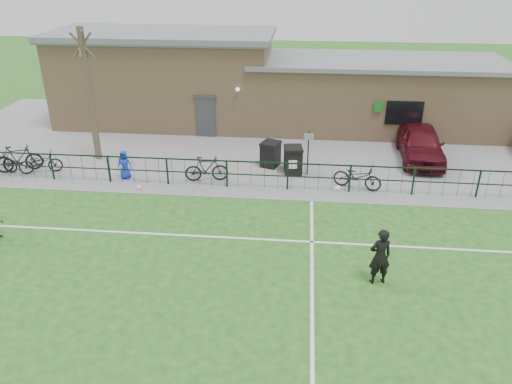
# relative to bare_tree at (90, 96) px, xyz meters

# --- Properties ---
(ground) EXTENTS (90.00, 90.00, 0.00)m
(ground) POSITION_rel_bare_tree_xyz_m (8.00, -10.50, -3.00)
(ground) COLOR #1F5017
(ground) RESTS_ON ground
(paving_strip) EXTENTS (34.00, 13.00, 0.02)m
(paving_strip) POSITION_rel_bare_tree_xyz_m (8.00, 3.00, -2.99)
(paving_strip) COLOR slate
(paving_strip) RESTS_ON ground
(pitch_line_touch) EXTENTS (28.00, 0.10, 0.01)m
(pitch_line_touch) POSITION_rel_bare_tree_xyz_m (8.00, -2.70, -3.00)
(pitch_line_touch) COLOR white
(pitch_line_touch) RESTS_ON ground
(pitch_line_mid) EXTENTS (28.00, 0.10, 0.01)m
(pitch_line_mid) POSITION_rel_bare_tree_xyz_m (8.00, -6.50, -3.00)
(pitch_line_mid) COLOR white
(pitch_line_mid) RESTS_ON ground
(pitch_line_perp) EXTENTS (0.10, 16.00, 0.01)m
(pitch_line_perp) POSITION_rel_bare_tree_xyz_m (10.00, -10.50, -3.00)
(pitch_line_perp) COLOR white
(pitch_line_perp) RESTS_ON ground
(perimeter_fence) EXTENTS (28.00, 0.10, 1.20)m
(perimeter_fence) POSITION_rel_bare_tree_xyz_m (8.00, -2.50, -2.40)
(perimeter_fence) COLOR black
(perimeter_fence) RESTS_ON ground
(bare_tree) EXTENTS (0.30, 0.30, 6.00)m
(bare_tree) POSITION_rel_bare_tree_xyz_m (0.00, 0.00, 0.00)
(bare_tree) COLOR #48382B
(bare_tree) RESTS_ON ground
(wheelie_bin_left) EXTENTS (0.94, 1.00, 1.06)m
(wheelie_bin_left) POSITION_rel_bare_tree_xyz_m (8.12, -0.12, -2.45)
(wheelie_bin_left) COLOR black
(wheelie_bin_left) RESTS_ON paving_strip
(wheelie_bin_right) EXTENTS (0.85, 0.93, 1.11)m
(wheelie_bin_right) POSITION_rel_bare_tree_xyz_m (9.16, -0.77, -2.42)
(wheelie_bin_right) COLOR black
(wheelie_bin_right) RESTS_ON paving_strip
(sign_post) EXTENTS (0.06, 0.06, 2.00)m
(sign_post) POSITION_rel_bare_tree_xyz_m (9.80, -0.95, -1.98)
(sign_post) COLOR black
(sign_post) RESTS_ON paving_strip
(car_maroon) EXTENTS (2.07, 4.67, 1.56)m
(car_maroon) POSITION_rel_bare_tree_xyz_m (15.01, 1.36, -2.20)
(car_maroon) COLOR #440C14
(car_maroon) RESTS_ON paving_strip
(bicycle_b) EXTENTS (2.05, 1.33, 1.20)m
(bicycle_b) POSITION_rel_bare_tree_xyz_m (-2.87, -1.81, -2.38)
(bicycle_b) COLOR black
(bicycle_b) RESTS_ON paving_strip
(bicycle_c) EXTENTS (1.95, 1.21, 0.97)m
(bicycle_c) POSITION_rel_bare_tree_xyz_m (-1.86, -1.88, -2.50)
(bicycle_c) COLOR black
(bicycle_c) RESTS_ON paving_strip
(bicycle_d) EXTENTS (1.90, 0.83, 1.10)m
(bicycle_d) POSITION_rel_bare_tree_xyz_m (5.56, -2.01, -2.43)
(bicycle_d) COLOR black
(bicycle_d) RESTS_ON paving_strip
(bicycle_e) EXTENTS (2.10, 1.26, 1.04)m
(bicycle_e) POSITION_rel_bare_tree_xyz_m (11.83, -2.13, -2.46)
(bicycle_e) COLOR black
(bicycle_e) RESTS_ON paving_strip
(spectator_child) EXTENTS (0.64, 0.44, 1.25)m
(spectator_child) POSITION_rel_bare_tree_xyz_m (2.02, -2.08, -2.35)
(spectator_child) COLOR #1534C5
(spectator_child) RESTS_ON paving_strip
(goalkeeper_kick) EXTENTS (1.59, 3.54, 1.80)m
(goalkeeper_kick) POSITION_rel_bare_tree_xyz_m (11.89, -8.51, -2.09)
(goalkeeper_kick) COLOR black
(goalkeeper_kick) RESTS_ON ground
(ball_ground) EXTENTS (0.20, 0.20, 0.20)m
(ball_ground) POSITION_rel_bare_tree_xyz_m (2.95, -3.12, -2.90)
(ball_ground) COLOR white
(ball_ground) RESTS_ON ground
(clubhouse) EXTENTS (24.25, 5.40, 4.96)m
(clubhouse) POSITION_rel_bare_tree_xyz_m (7.12, 6.00, -0.78)
(clubhouse) COLOR tan
(clubhouse) RESTS_ON ground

